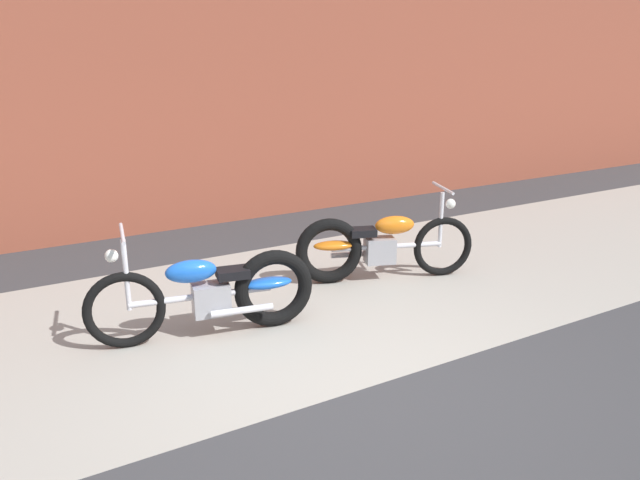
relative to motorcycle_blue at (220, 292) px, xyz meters
The scene contains 5 objects.
ground_plane 1.59m from the motorcycle_blue, 69.09° to the right, with size 80.00×80.00×0.00m, color #38383A.
sidewalk_slab 0.75m from the motorcycle_blue, 29.46° to the left, with size 36.00×3.50×0.01m, color #9E998E.
brick_building_wall 4.46m from the motorcycle_blue, 81.68° to the left, with size 36.00×0.50×5.47m, color brown.
motorcycle_blue is the anchor object (origin of this frame).
motorcycle_orange 2.00m from the motorcycle_blue, 12.56° to the left, with size 1.92×0.89×1.03m.
Camera 1 is at (-2.32, -3.36, 2.42)m, focal length 34.48 mm.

